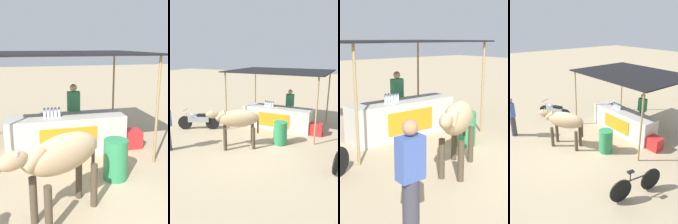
% 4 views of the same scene
% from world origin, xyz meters
% --- Properties ---
extents(ground_plane, '(60.00, 60.00, 0.00)m').
position_xyz_m(ground_plane, '(0.00, 0.00, 0.00)').
color(ground_plane, tan).
extents(stall_counter, '(3.00, 0.82, 0.96)m').
position_xyz_m(stall_counter, '(0.00, 2.20, 0.48)').
color(stall_counter, beige).
rests_on(stall_counter, ground).
extents(stall_awning, '(4.20, 3.20, 2.52)m').
position_xyz_m(stall_awning, '(0.00, 2.50, 2.42)').
color(stall_awning, black).
rests_on(stall_awning, ground).
extents(water_bottle_row, '(0.43, 0.07, 0.25)m').
position_xyz_m(water_bottle_row, '(-0.35, 2.15, 1.07)').
color(water_bottle_row, silver).
rests_on(water_bottle_row, stall_counter).
extents(vendor_behind_counter, '(0.34, 0.22, 1.65)m').
position_xyz_m(vendor_behind_counter, '(0.35, 2.95, 0.85)').
color(vendor_behind_counter, '#383842').
rests_on(vendor_behind_counter, ground).
extents(cooler_box, '(0.60, 0.44, 0.48)m').
position_xyz_m(cooler_box, '(1.71, 2.10, 0.24)').
color(cooler_box, red).
rests_on(cooler_box, ground).
extents(water_barrel, '(0.50, 0.50, 0.84)m').
position_xyz_m(water_barrel, '(0.75, 0.57, 0.42)').
color(water_barrel, '#2D8C51').
rests_on(water_barrel, ground).
extents(cow, '(1.73, 1.29, 1.44)m').
position_xyz_m(cow, '(-0.51, -0.39, 1.03)').
color(cow, tan).
rests_on(cow, ground).
extents(motorcycle_parked, '(1.65, 0.93, 0.90)m').
position_xyz_m(motorcycle_parked, '(-3.02, 0.53, 0.43)').
color(motorcycle_parked, black).
rests_on(motorcycle_parked, ground).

